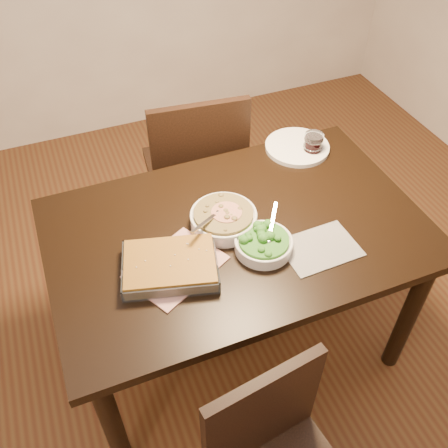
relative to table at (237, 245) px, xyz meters
name	(u,v)px	position (x,y,z in m)	size (l,w,h in m)	color
ground	(235,338)	(0.00, 0.00, -0.65)	(4.00, 4.00, 0.00)	#4C2715
table	(237,245)	(0.00, 0.00, 0.00)	(1.40, 0.90, 0.75)	black
magazine_a	(176,267)	(-0.27, -0.10, 0.10)	(0.31, 0.23, 0.01)	#AA3031
magazine_b	(320,248)	(0.23, -0.21, 0.10)	(0.27, 0.19, 0.00)	#2A2B32
coaster	(312,153)	(0.49, 0.31, 0.10)	(0.10, 0.10, 0.00)	white
stew_bowl	(224,218)	(-0.04, 0.04, 0.13)	(0.25, 0.25, 0.09)	white
broccoli_bowl	(264,243)	(0.04, -0.13, 0.12)	(0.21, 0.22, 0.08)	white
baking_dish	(170,266)	(-0.30, -0.11, 0.12)	(0.37, 0.31, 0.06)	silver
wine_tumbler	(313,143)	(0.49, 0.31, 0.15)	(0.08, 0.08, 0.09)	black
dinner_plate	(297,147)	(0.44, 0.36, 0.10)	(0.28, 0.28, 0.02)	white
chair_far	(196,168)	(0.06, 0.66, -0.12)	(0.50, 0.50, 0.96)	black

